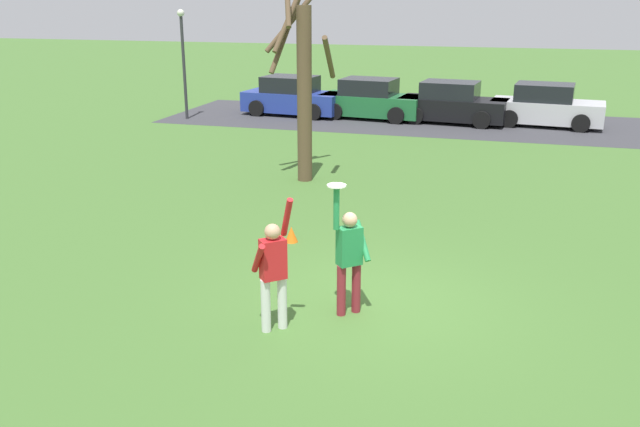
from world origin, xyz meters
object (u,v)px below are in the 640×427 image
(parked_car_black, at_px, (452,104))
(parked_car_silver, at_px, (546,107))
(frisbee_disc, at_px, (337,186))
(parked_car_blue, at_px, (293,97))
(bare_tree_tall, at_px, (303,82))
(person_defender, at_px, (273,268))
(lamppost_by_lot, at_px, (183,53))
(parked_car_green, at_px, (371,100))
(field_cone_orange, at_px, (291,234))
(person_catcher, at_px, (349,254))

(parked_car_black, height_order, parked_car_silver, same)
(frisbee_disc, height_order, parked_car_blue, frisbee_disc)
(bare_tree_tall, bearing_deg, person_defender, -75.68)
(frisbee_disc, relative_size, lamppost_by_lot, 0.07)
(bare_tree_tall, bearing_deg, lamppost_by_lot, 133.32)
(frisbee_disc, relative_size, parked_car_green, 0.07)
(field_cone_orange, bearing_deg, parked_car_green, 95.48)
(parked_car_blue, distance_m, lamppost_by_lot, 4.76)
(frisbee_disc, distance_m, parked_car_blue, 18.76)
(bare_tree_tall, distance_m, field_cone_orange, 5.43)
(frisbee_disc, relative_size, parked_car_blue, 0.07)
(parked_car_green, distance_m, parked_car_black, 3.25)
(person_catcher, distance_m, parked_car_green, 17.79)
(person_catcher, xyz_separation_m, frisbee_disc, (-0.17, -0.15, 1.11))
(parked_car_blue, xyz_separation_m, parked_car_silver, (10.08, 0.23, 0.00))
(parked_car_silver, xyz_separation_m, bare_tree_tall, (-6.55, -10.15, 1.87))
(parked_car_green, height_order, parked_car_silver, same)
(frisbee_disc, height_order, lamppost_by_lot, lamppost_by_lot)
(parked_car_blue, distance_m, field_cone_orange, 15.38)
(parked_car_green, xyz_separation_m, bare_tree_tall, (0.21, -9.98, 1.87))
(parked_car_blue, relative_size, field_cone_orange, 13.34)
(parked_car_green, relative_size, parked_car_black, 1.00)
(person_defender, bearing_deg, parked_car_silver, 35.18)
(bare_tree_tall, xyz_separation_m, field_cone_orange, (1.20, -4.70, -2.44))
(person_catcher, bearing_deg, field_cone_orange, -97.85)
(parked_car_silver, bearing_deg, field_cone_orange, -103.69)
(bare_tree_tall, xyz_separation_m, lamppost_by_lot, (-7.36, 7.80, -0.01))
(lamppost_by_lot, bearing_deg, parked_car_silver, 9.59)
(parked_car_black, distance_m, bare_tree_tall, 10.49)
(parked_car_black, height_order, bare_tree_tall, bare_tree_tall)
(parked_car_black, bearing_deg, parked_car_green, -175.90)
(person_defender, bearing_deg, parked_car_blue, 65.86)
(person_catcher, distance_m, bare_tree_tall, 8.26)
(person_catcher, height_order, lamppost_by_lot, lamppost_by_lot)
(frisbee_disc, bearing_deg, parked_car_blue, 110.05)
(parked_car_silver, xyz_separation_m, lamppost_by_lot, (-13.91, -2.35, 1.86))
(parked_car_green, distance_m, bare_tree_tall, 10.16)
(parked_car_blue, bearing_deg, parked_car_black, 5.60)
(frisbee_disc, distance_m, parked_car_green, 17.96)
(parked_car_black, bearing_deg, person_catcher, -83.83)
(person_defender, distance_m, bare_tree_tall, 8.74)
(person_catcher, xyz_separation_m, bare_tree_tall, (-3.06, 7.51, 1.62))
(parked_car_silver, distance_m, bare_tree_tall, 12.23)
(person_defender, bearing_deg, parked_car_green, 55.91)
(parked_car_blue, height_order, parked_car_silver, same)
(parked_car_green, relative_size, bare_tree_tall, 0.85)
(parked_car_blue, height_order, bare_tree_tall, bare_tree_tall)
(person_catcher, relative_size, frisbee_disc, 7.37)
(person_defender, bearing_deg, person_catcher, 0.00)
(lamppost_by_lot, bearing_deg, parked_car_blue, 28.97)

